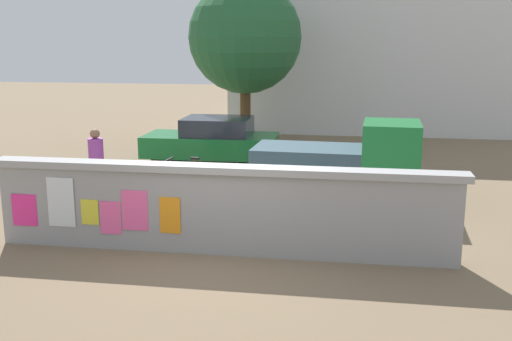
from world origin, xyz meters
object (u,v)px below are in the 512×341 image
at_px(car_parked, 213,141).
at_px(motorcycle, 163,203).
at_px(person_walking, 96,156).
at_px(tree_roadside, 245,37).
at_px(auto_rickshaw_truck, 344,164).
at_px(bicycle_near, 189,182).

xyz_separation_m(car_parked, motorcycle, (0.35, -5.76, -0.27)).
bearing_deg(person_walking, motorcycle, -39.57).
distance_m(person_walking, tree_roadside, 8.09).
bearing_deg(tree_roadside, car_parked, -96.28).
bearing_deg(motorcycle, car_parked, 93.47).
relative_size(motorcycle, tree_roadside, 0.34).
bearing_deg(auto_rickshaw_truck, tree_roadside, 116.82).
bearing_deg(car_parked, motorcycle, -86.53).
relative_size(car_parked, bicycle_near, 2.24).
distance_m(auto_rickshaw_truck, motorcycle, 4.16).
bearing_deg(motorcycle, tree_roadside, 89.90).
bearing_deg(motorcycle, bicycle_near, 91.85).
relative_size(auto_rickshaw_truck, bicycle_near, 2.15).
bearing_deg(car_parked, auto_rickshaw_truck, -42.56).
height_order(car_parked, person_walking, person_walking).
bearing_deg(car_parked, person_walking, -113.68).
bearing_deg(tree_roadside, auto_rickshaw_truck, -63.18).
xyz_separation_m(auto_rickshaw_truck, motorcycle, (-3.46, -2.26, -0.44)).
bearing_deg(auto_rickshaw_truck, motorcycle, -146.87).
xyz_separation_m(car_parked, tree_roadside, (0.37, 3.32, 2.92)).
height_order(bicycle_near, tree_roadside, tree_roadside).
distance_m(auto_rickshaw_truck, person_walking, 5.60).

